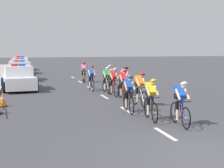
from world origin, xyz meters
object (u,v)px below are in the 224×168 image
cyclist_fifth (123,84)px  cyclist_sixth (113,81)px  cyclist_eleventh (84,72)px  police_car_third (20,67)px  traffic_cone_near (3,100)px  cyclist_tenth (91,78)px  police_car_furthest (21,64)px  cyclist_second (151,99)px  cyclist_lead (180,103)px  police_car_second (20,72)px  cyclist_eighth (125,79)px  cyclist_fourth (140,89)px  cyclist_third (129,93)px  police_car_nearest (19,79)px  cyclist_ninth (109,76)px  cyclist_seventh (106,79)px

cyclist_fifth → cyclist_sixth: bearing=97.3°
cyclist_sixth → cyclist_eleventh: same height
police_car_third → traffic_cone_near: bearing=-91.9°
cyclist_tenth → traffic_cone_near: (-4.89, -4.52, -0.48)m
police_car_furthest → traffic_cone_near: (-0.62, -24.49, -0.37)m
cyclist_eleventh → cyclist_second: bearing=-89.6°
cyclist_sixth → cyclist_eleventh: size_ratio=1.00×
cyclist_lead → police_car_second: (-5.34, 17.74, -0.11)m
cyclist_second → cyclist_eighth: 7.26m
cyclist_tenth → police_car_third: police_car_third is taller
police_car_furthest → cyclist_fourth: bearing=-78.5°
cyclist_third → cyclist_fourth: size_ratio=1.00×
police_car_nearest → traffic_cone_near: 6.17m
cyclist_second → cyclist_third: same height
cyclist_second → police_car_nearest: bearing=114.4°
police_car_third → traffic_cone_near: size_ratio=7.05×
police_car_third → traffic_cone_near: (-0.62, -18.82, -0.37)m
police_car_second → cyclist_lead: bearing=-73.3°
cyclist_ninth → police_car_nearest: size_ratio=0.38×
cyclist_fifth → police_car_furthest: bearing=102.1°
cyclist_sixth → traffic_cone_near: bearing=-160.7°
cyclist_fourth → cyclist_eighth: bearing=82.1°
cyclist_sixth → police_car_furthest: bearing=102.4°
cyclist_sixth → police_car_third: (-4.97, 16.86, -0.11)m
cyclist_second → cyclist_third: (-0.34, 1.60, 0.00)m
cyclist_tenth → police_car_nearest: bearing=159.4°
traffic_cone_near → police_car_third: bearing=88.1°
cyclist_sixth → cyclist_seventh: 1.25m
police_car_furthest → cyclist_lead: bearing=-79.9°
cyclist_eleventh → traffic_cone_near: 10.69m
cyclist_seventh → traffic_cone_near: cyclist_seventh is taller
police_car_furthest → traffic_cone_near: police_car_furthest is taller
cyclist_fourth → police_car_third: police_car_third is taller
cyclist_fourth → cyclist_tenth: bearing=99.6°
cyclist_eighth → traffic_cone_near: cyclist_eighth is taller
cyclist_lead → police_car_second: bearing=106.7°
cyclist_eleventh → traffic_cone_near: cyclist_eleventh is taller
cyclist_sixth → traffic_cone_near: (-5.58, -1.96, -0.48)m
cyclist_fourth → cyclist_eleventh: (-0.65, 10.73, 0.00)m
cyclist_eleventh → police_car_second: 5.56m
cyclist_ninth → cyclist_tenth: bearing=-157.5°
cyclist_second → traffic_cone_near: bearing=141.3°
cyclist_second → cyclist_fifth: bearing=85.1°
cyclist_fifth → traffic_cone_near: cyclist_fifth is taller
cyclist_fifth → cyclist_ninth: size_ratio=1.00×
cyclist_fifth → cyclist_third: bearing=-102.8°
cyclist_eighth → police_car_third: (-5.88, 15.93, -0.11)m
cyclist_second → cyclist_tenth: (-0.44, 8.79, 0.00)m
cyclist_fourth → cyclist_seventh: 4.65m
cyclist_sixth → cyclist_eleventh: (-0.33, 7.34, 0.00)m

